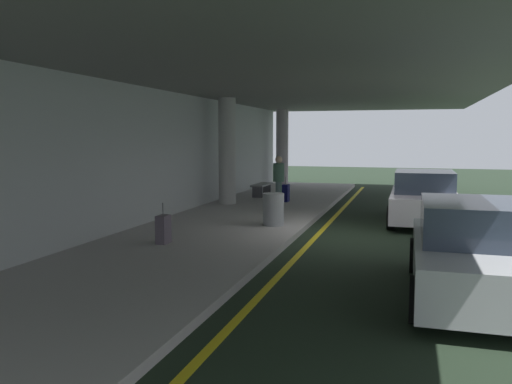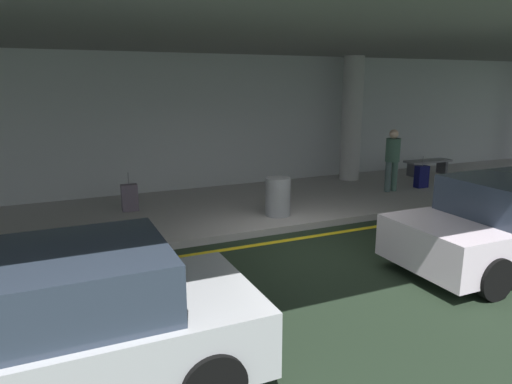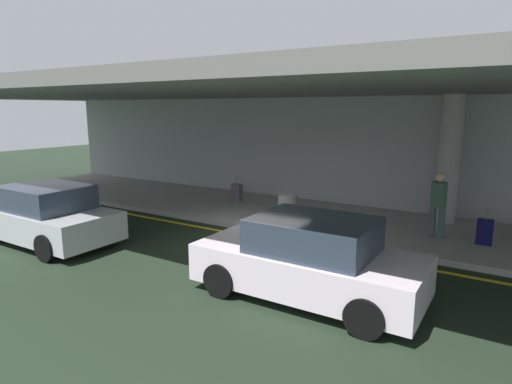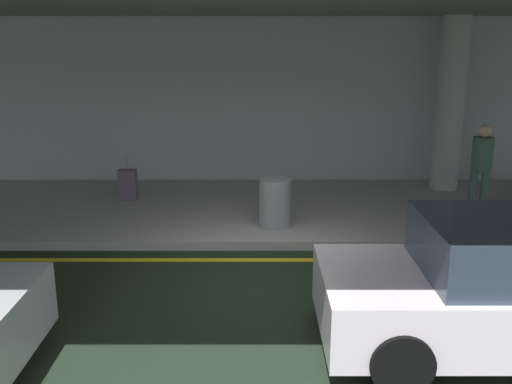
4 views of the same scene
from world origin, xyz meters
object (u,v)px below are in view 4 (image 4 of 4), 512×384
trash_bin_steel (277,203)px  traveler_with_luggage (484,163)px  support_column_far_left (452,105)px  car_white (512,289)px  suitcase_upright_primary (130,184)px

trash_bin_steel → traveler_with_luggage: bearing=12.1°
support_column_far_left → car_white: support_column_far_left is taller
support_column_far_left → suitcase_upright_primary: support_column_far_left is taller
car_white → trash_bin_steel: car_white is taller
support_column_far_left → trash_bin_steel: support_column_far_left is taller
car_white → suitcase_upright_primary: (-5.41, 5.55, -0.25)m
car_white → suitcase_upright_primary: 7.75m
support_column_far_left → traveler_with_luggage: size_ratio=2.17×
support_column_far_left → car_white: bearing=-101.6°
support_column_far_left → traveler_with_luggage: 2.02m
support_column_far_left → trash_bin_steel: bearing=-145.0°
support_column_far_left → trash_bin_steel: (-3.79, -2.65, -1.40)m
car_white → trash_bin_steel: (-2.46, 3.82, -0.14)m
traveler_with_luggage → suitcase_upright_primary: size_ratio=1.87×
support_column_far_left → car_white: 6.73m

